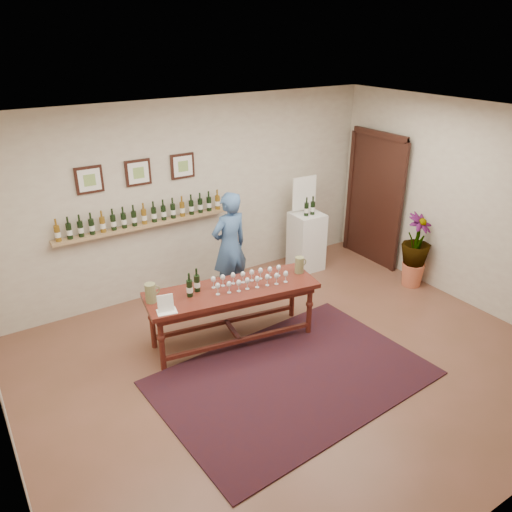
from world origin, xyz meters
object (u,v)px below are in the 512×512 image
display_pedestal (306,241)px  potted_plant (416,251)px  person (230,247)px  tasting_table (232,296)px

display_pedestal → potted_plant: bearing=-53.8°
potted_plant → person: size_ratio=0.62×
tasting_table → potted_plant: size_ratio=2.21×
person → potted_plant: bearing=147.8°
display_pedestal → person: 1.59m
tasting_table → potted_plant: (3.09, -0.19, -0.06)m
tasting_table → display_pedestal: 2.41m
tasting_table → person: 1.16m
display_pedestal → person: (-1.54, -0.18, 0.33)m
person → tasting_table: bearing=54.4°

